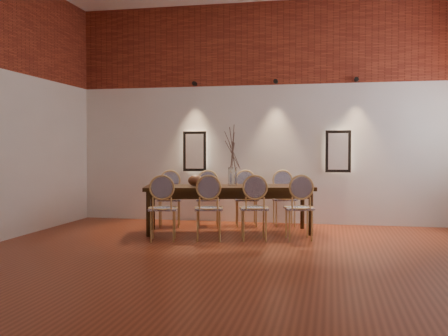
% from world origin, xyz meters
% --- Properties ---
extents(floor, '(7.00, 7.00, 0.02)m').
position_xyz_m(floor, '(0.00, 0.00, -0.01)').
color(floor, maroon).
rests_on(floor, ground).
extents(wall_back, '(7.00, 0.10, 4.00)m').
position_xyz_m(wall_back, '(0.00, 3.55, 2.00)').
color(wall_back, silver).
rests_on(wall_back, ground).
extents(wall_front, '(7.00, 0.10, 4.00)m').
position_xyz_m(wall_front, '(0.00, -3.55, 2.00)').
color(wall_front, silver).
rests_on(wall_front, ground).
extents(brick_band_back, '(7.00, 0.02, 1.50)m').
position_xyz_m(brick_band_back, '(0.00, 3.48, 3.25)').
color(brick_band_back, maroon).
rests_on(brick_band_back, ground).
extents(niche_left, '(0.36, 0.06, 0.66)m').
position_xyz_m(niche_left, '(-1.30, 3.45, 1.30)').
color(niche_left, '#FFEAC6').
rests_on(niche_left, wall_back).
extents(niche_right, '(0.36, 0.06, 0.66)m').
position_xyz_m(niche_right, '(1.30, 3.45, 1.30)').
color(niche_right, '#FFEAC6').
rests_on(niche_right, wall_back).
extents(spot_fixture_left, '(0.08, 0.10, 0.08)m').
position_xyz_m(spot_fixture_left, '(-1.30, 3.42, 2.55)').
color(spot_fixture_left, black).
rests_on(spot_fixture_left, wall_back).
extents(spot_fixture_mid, '(0.08, 0.10, 0.08)m').
position_xyz_m(spot_fixture_mid, '(0.20, 3.42, 2.55)').
color(spot_fixture_mid, black).
rests_on(spot_fixture_mid, wall_back).
extents(spot_fixture_right, '(0.08, 0.10, 0.08)m').
position_xyz_m(spot_fixture_right, '(1.60, 3.42, 2.55)').
color(spot_fixture_right, black).
rests_on(spot_fixture_right, wall_back).
extents(dining_table, '(2.79, 1.46, 0.75)m').
position_xyz_m(dining_table, '(-0.42, 2.24, 0.38)').
color(dining_table, '#311B0A').
rests_on(dining_table, floor).
extents(chair_near_a, '(0.53, 0.53, 0.94)m').
position_xyz_m(chair_near_a, '(-1.22, 1.32, 0.47)').
color(chair_near_a, tan).
rests_on(chair_near_a, floor).
extents(chair_near_b, '(0.53, 0.53, 0.94)m').
position_xyz_m(chair_near_b, '(-0.58, 1.47, 0.47)').
color(chair_near_b, tan).
rests_on(chair_near_b, floor).
extents(chair_near_c, '(0.53, 0.53, 0.94)m').
position_xyz_m(chair_near_c, '(0.07, 1.63, 0.47)').
color(chair_near_c, tan).
rests_on(chair_near_c, floor).
extents(chair_near_d, '(0.53, 0.53, 0.94)m').
position_xyz_m(chair_near_d, '(0.72, 1.79, 0.47)').
color(chair_near_d, tan).
rests_on(chair_near_d, floor).
extents(chair_far_a, '(0.53, 0.53, 0.94)m').
position_xyz_m(chair_far_a, '(-1.56, 2.69, 0.47)').
color(chair_far_a, tan).
rests_on(chair_far_a, floor).
extents(chair_far_b, '(0.53, 0.53, 0.94)m').
position_xyz_m(chair_far_b, '(-0.91, 2.85, 0.47)').
color(chair_far_b, tan).
rests_on(chair_far_b, floor).
extents(chair_far_c, '(0.53, 0.53, 0.94)m').
position_xyz_m(chair_far_c, '(-0.27, 3.01, 0.47)').
color(chair_far_c, tan).
rests_on(chair_far_c, floor).
extents(chair_far_d, '(0.53, 0.53, 0.94)m').
position_xyz_m(chair_far_d, '(0.38, 3.17, 0.47)').
color(chair_far_d, tan).
rests_on(chair_far_d, floor).
extents(vase, '(0.14, 0.14, 0.30)m').
position_xyz_m(vase, '(-0.37, 2.25, 0.90)').
color(vase, silver).
rests_on(vase, dining_table).
extents(dried_branches, '(0.50, 0.50, 0.70)m').
position_xyz_m(dried_branches, '(-0.37, 2.25, 1.35)').
color(dried_branches, brown).
rests_on(dried_branches, vase).
extents(bowl, '(0.24, 0.24, 0.18)m').
position_xyz_m(bowl, '(-0.93, 2.07, 0.84)').
color(bowl, brown).
rests_on(bowl, dining_table).
extents(book, '(0.30, 0.24, 0.03)m').
position_xyz_m(book, '(-0.76, 2.21, 0.77)').
color(book, maroon).
rests_on(book, dining_table).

